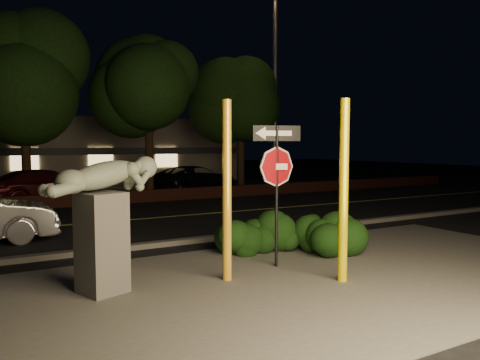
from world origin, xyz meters
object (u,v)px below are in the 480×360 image
at_px(parked_car_darkred, 46,186).
at_px(signpost, 277,167).
at_px(streetlight, 273,73).
at_px(parked_car_dark, 194,179).
at_px(yellow_pole_left, 227,191).
at_px(sculpture, 103,210).
at_px(yellow_pole_right, 344,192).

bearing_deg(parked_car_darkred, signpost, 177.68).
distance_m(streetlight, parked_car_dark, 6.50).
bearing_deg(yellow_pole_left, parked_car_dark, 68.17).
bearing_deg(yellow_pole_left, streetlight, 53.63).
bearing_deg(streetlight, signpost, -143.07).
bearing_deg(sculpture, parked_car_dark, 41.07).
xyz_separation_m(streetlight, parked_car_darkred, (-10.31, 1.24, -5.20)).
distance_m(yellow_pole_right, parked_car_darkred, 14.90).
height_order(signpost, parked_car_darkred, signpost).
xyz_separation_m(streetlight, parked_car_dark, (-3.33, 1.99, -5.22)).
relative_size(yellow_pole_left, parked_car_darkred, 0.67).
distance_m(yellow_pole_right, signpost, 1.50).
bearing_deg(streetlight, yellow_pole_right, -138.82).
relative_size(yellow_pole_left, sculpture, 1.44).
height_order(signpost, streetlight, streetlight).
height_order(yellow_pole_left, parked_car_dark, yellow_pole_left).
xyz_separation_m(yellow_pole_right, parked_car_darkred, (-2.96, 14.58, -0.90)).
xyz_separation_m(parked_car_darkred, parked_car_dark, (6.98, 0.75, -0.02)).
relative_size(sculpture, parked_car_darkred, 0.46).
distance_m(signpost, parked_car_darkred, 13.49).
height_order(yellow_pole_right, parked_car_darkred, yellow_pole_right).
distance_m(yellow_pole_left, parked_car_dark, 15.40).
bearing_deg(signpost, yellow_pole_right, -53.35).
bearing_deg(yellow_pole_left, parked_car_darkred, 95.34).
xyz_separation_m(yellow_pole_right, sculpture, (-3.72, 1.43, -0.23)).
distance_m(yellow_pole_left, parked_car_darkred, 13.61).
height_order(yellow_pole_right, sculpture, yellow_pole_right).
bearing_deg(streetlight, parked_car_dark, 129.20).
relative_size(signpost, parked_car_dark, 0.57).
height_order(streetlight, parked_car_dark, streetlight).
height_order(streetlight, parked_car_darkred, streetlight).
distance_m(yellow_pole_left, streetlight, 15.86).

